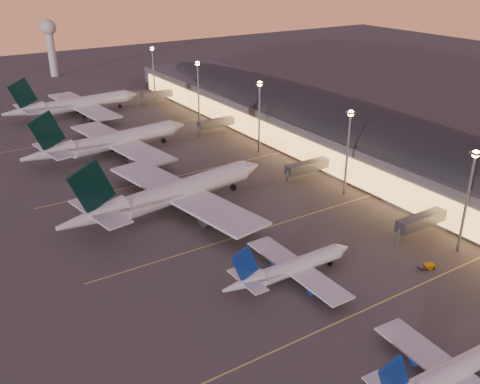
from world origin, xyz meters
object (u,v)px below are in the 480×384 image
Objects in this scene: airliner_narrow_north at (290,268)px; airliner_wide_near at (171,194)px; baggage_tug_c at (427,267)px; airliner_narrow_south at (444,376)px; airliner_wide_far at (75,105)px; radar_tower at (50,38)px; airliner_wide_mid at (111,142)px.

airliner_wide_near reaches higher than airliner_narrow_north.
airliner_narrow_north is 8.61× the size of baggage_tug_c.
airliner_narrow_south is at bearing -93.96° from airliner_wide_near.
airliner_wide_far is 94.54m from radar_tower.
airliner_narrow_north reaches higher than baggage_tug_c.
airliner_wide_near is at bearing -100.35° from airliner_wide_mid.
airliner_wide_far is at bearing 77.11° from airliner_wide_mid.
airliner_wide_far is at bearing 93.46° from airliner_narrow_south.
airliner_narrow_south is 1.05× the size of radar_tower.
airliner_narrow_south is at bearing -118.82° from baggage_tug_c.
airliner_wide_far is 15.70× the size of baggage_tug_c.
radar_tower reaches higher than baggage_tug_c.
radar_tower reaches higher than airliner_narrow_north.
baggage_tug_c is at bearing -67.42° from airliner_wide_near.
airliner_narrow_south is 85.13m from airliner_wide_near.
airliner_wide_near reaches higher than baggage_tug_c.
airliner_wide_mid is at bearing 125.27° from baggage_tug_c.
airliner_wide_near is at bearing -96.43° from radar_tower.
airliner_wide_far is (5.05, 58.22, -0.11)m from airliner_wide_mid.
airliner_wide_near is 53.03m from airliner_wide_mid.
airliner_narrow_south is 195.97m from airliner_wide_far.
airliner_wide_near is 16.67× the size of baggage_tug_c.
radar_tower is at bearing 86.12° from airliner_narrow_north.
airliner_wide_far is at bearing 77.18° from airliner_wide_near.
airliner_narrow_south is 288.71m from radar_tower.
baggage_tug_c is at bearing -23.95° from airliner_narrow_north.
airliner_wide_far reaches higher than airliner_narrow_south.
airliner_wide_mid is (-4.17, 98.31, 2.07)m from airliner_narrow_north.
airliner_wide_mid is 16.04× the size of baggage_tug_c.
baggage_tug_c is (28.45, 26.33, -2.66)m from airliner_narrow_south.
airliner_wide_near is 204.88m from radar_tower.
airliner_wide_far is at bearing -99.63° from radar_tower.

